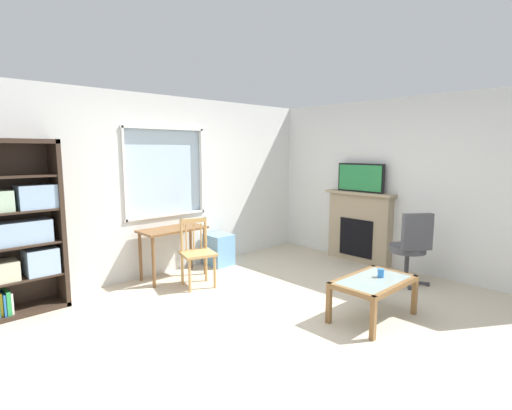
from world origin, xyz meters
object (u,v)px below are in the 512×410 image
(sippy_cup, at_px, (381,273))
(bookshelf, at_px, (18,233))
(plastic_drawer_unit, at_px, (219,250))
(fireplace, at_px, (359,227))
(wooden_chair, at_px, (197,252))
(office_chair, at_px, (411,245))
(desk_under_window, at_px, (173,236))
(coffee_table, at_px, (373,285))
(tv, at_px, (361,178))

(sippy_cup, bearing_deg, bookshelf, 135.41)
(plastic_drawer_unit, bearing_deg, fireplace, -37.78)
(bookshelf, height_order, wooden_chair, bookshelf)
(office_chair, bearing_deg, plastic_drawer_unit, 117.46)
(wooden_chair, height_order, office_chair, office_chair)
(wooden_chair, xyz_separation_m, plastic_drawer_unit, (0.80, 0.57, -0.22))
(desk_under_window, height_order, coffee_table, desk_under_window)
(bookshelf, bearing_deg, desk_under_window, -3.36)
(coffee_table, bearing_deg, desk_under_window, 107.33)
(bookshelf, relative_size, tv, 2.38)
(plastic_drawer_unit, relative_size, fireplace, 0.42)
(plastic_drawer_unit, relative_size, tv, 0.61)
(wooden_chair, height_order, plastic_drawer_unit, wooden_chair)
(bookshelf, xyz_separation_m, wooden_chair, (1.93, -0.63, -0.45))
(tv, bearing_deg, desk_under_window, 152.89)
(tv, bearing_deg, plastic_drawer_unit, 141.94)
(wooden_chair, xyz_separation_m, office_chair, (2.10, -1.94, 0.09))
(fireplace, relative_size, office_chair, 1.18)
(bookshelf, distance_m, coffee_table, 3.92)
(desk_under_window, xyz_separation_m, wooden_chair, (0.05, -0.52, -0.13))
(plastic_drawer_unit, relative_size, office_chair, 0.49)
(office_chair, xyz_separation_m, sippy_cup, (-1.19, -0.23, -0.07))
(wooden_chair, xyz_separation_m, coffee_table, (0.79, -2.16, -0.09))
(desk_under_window, distance_m, tv, 3.06)
(bookshelf, height_order, desk_under_window, bookshelf)
(tv, bearing_deg, fireplace, 0.00)
(wooden_chair, bearing_deg, desk_under_window, 95.37)
(bookshelf, height_order, plastic_drawer_unit, bookshelf)
(office_chair, bearing_deg, coffee_table, -170.69)
(tv, relative_size, coffee_table, 0.88)
(fireplace, xyz_separation_m, sippy_cup, (-1.70, -1.33, -0.09))
(wooden_chair, xyz_separation_m, sippy_cup, (0.91, -2.17, 0.02))
(bookshelf, bearing_deg, office_chair, -32.50)
(coffee_table, bearing_deg, fireplace, 35.97)
(sippy_cup, bearing_deg, wooden_chair, 112.75)
(fireplace, distance_m, sippy_cup, 2.16)
(bookshelf, relative_size, office_chair, 1.93)
(desk_under_window, height_order, plastic_drawer_unit, desk_under_window)
(plastic_drawer_unit, xyz_separation_m, sippy_cup, (0.11, -2.74, 0.24))
(sippy_cup, bearing_deg, fireplace, 38.16)
(tv, xyz_separation_m, coffee_table, (-1.81, -1.32, -1.00))
(bookshelf, distance_m, wooden_chair, 2.07)
(tv, height_order, coffee_table, tv)
(coffee_table, bearing_deg, bookshelf, 134.25)
(plastic_drawer_unit, xyz_separation_m, coffee_table, (-0.02, -2.72, 0.12))
(office_chair, distance_m, coffee_table, 1.35)
(desk_under_window, relative_size, fireplace, 0.79)
(desk_under_window, relative_size, plastic_drawer_unit, 1.89)
(bookshelf, height_order, sippy_cup, bookshelf)
(bookshelf, xyz_separation_m, desk_under_window, (1.88, -0.11, -0.31))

